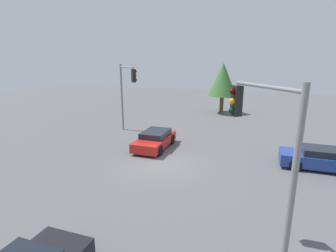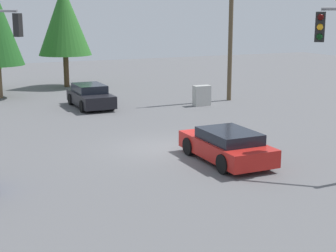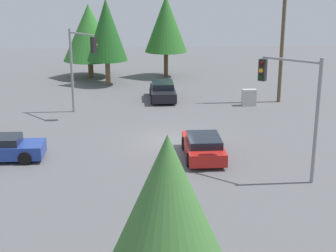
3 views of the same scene
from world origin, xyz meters
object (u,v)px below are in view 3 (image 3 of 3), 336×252
traffic_signal_cross (294,96)px  sedan_dark (163,91)px  traffic_signal_main (81,58)px  sedan_red (203,146)px  electrical_cabinet (249,97)px  sedan_blue (1,148)px

traffic_signal_cross → sedan_dark: bearing=-31.5°
traffic_signal_main → sedan_red: bearing=-1.4°
sedan_red → traffic_signal_main: size_ratio=0.73×
sedan_red → electrical_cabinet: size_ratio=3.52×
traffic_signal_main → traffic_signal_cross: size_ratio=0.99×
traffic_signal_cross → sedan_blue: bearing=27.8°
traffic_signal_main → electrical_cabinet: size_ratio=4.79×
sedan_dark → electrical_cabinet: (-6.37, 2.31, -0.05)m
traffic_signal_main → traffic_signal_cross: bearing=2.4°
sedan_blue → sedan_dark: (-9.35, -13.05, 0.02)m
sedan_dark → traffic_signal_main: 7.92m
electrical_cabinet → sedan_dark: bearing=-20.0°
electrical_cabinet → traffic_signal_cross: bearing=85.5°
sedan_red → traffic_signal_main: traffic_signal_main is taller
sedan_blue → sedan_dark: bearing=144.4°
sedan_blue → traffic_signal_cross: 15.38m
sedan_dark → electrical_cabinet: bearing=160.0°
sedan_red → traffic_signal_cross: (-3.80, 3.02, 3.44)m
traffic_signal_main → traffic_signal_cross: (-11.12, 12.23, 0.05)m
sedan_dark → traffic_signal_cross: size_ratio=0.73×
sedan_dark → sedan_red: bearing=96.3°
electrical_cabinet → sedan_red: bearing=66.1°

